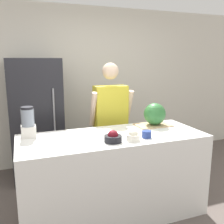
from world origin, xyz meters
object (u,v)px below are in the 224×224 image
bowl_cherries (113,137)px  blender (28,123)px  refrigerator (36,119)px  bowl_cream (133,136)px  watermelon (155,114)px  bowl_small_blue (147,134)px  person (111,123)px

bowl_cherries → blender: (-0.78, 0.47, 0.11)m
refrigerator → blender: size_ratio=5.42×
refrigerator → bowl_cream: refrigerator is taller
watermelon → bowl_cream: size_ratio=1.97×
refrigerator → bowl_cream: size_ratio=12.90×
bowl_cherries → bowl_cream: 0.21m
bowl_small_blue → blender: size_ratio=0.31×
person → blender: person is taller
refrigerator → bowl_small_blue: size_ratio=17.52×
refrigerator → person: refrigerator is taller
watermelon → blender: blender is taller
bowl_cream → blender: (-0.98, 0.50, 0.11)m
refrigerator → bowl_cherries: 1.66m
person → bowl_cream: bearing=-96.5°
bowl_cherries → bowl_small_blue: 0.38m
blender → bowl_cherries: bearing=-31.0°
refrigerator → blender: bearing=-97.6°
watermelon → bowl_cream: bearing=-138.4°
bowl_small_blue → bowl_cream: bearing=-166.8°
bowl_small_blue → person: bearing=93.9°
watermelon → bowl_cream: (-0.50, -0.44, -0.10)m
bowl_small_blue → blender: 1.25m
person → bowl_cream: size_ratio=12.46×
refrigerator → bowl_small_blue: refrigerator is taller
blender → bowl_small_blue: bearing=-21.6°
bowl_cream → blender: bearing=153.1°
bowl_small_blue → blender: blender is taller
refrigerator → watermelon: (1.34, -1.12, 0.20)m
bowl_cream → blender: size_ratio=0.42×
bowl_cherries → bowl_cream: (0.21, -0.03, 0.00)m
refrigerator → watermelon: size_ratio=6.56×
refrigerator → bowl_cream: bearing=-61.6°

